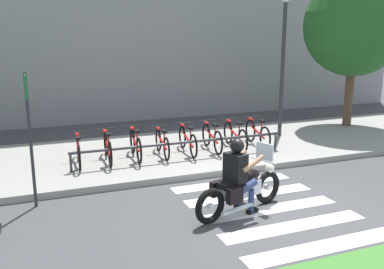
# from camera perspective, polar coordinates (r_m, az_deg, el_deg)

# --- Properties ---
(ground_plane) EXTENTS (48.00, 48.00, 0.00)m
(ground_plane) POSITION_cam_1_polar(r_m,az_deg,el_deg) (8.46, 11.06, -9.66)
(ground_plane) COLOR #424244
(sidewalk) EXTENTS (24.00, 4.40, 0.15)m
(sidewalk) POSITION_cam_1_polar(r_m,az_deg,el_deg) (12.06, 0.09, -2.08)
(sidewalk) COLOR gray
(sidewalk) RESTS_ON ground
(crosswalk_stripe_0) EXTENTS (2.80, 0.40, 0.01)m
(crosswalk_stripe_0) POSITION_cam_1_polar(r_m,az_deg,el_deg) (7.22, 17.23, -14.15)
(crosswalk_stripe_0) COLOR white
(crosswalk_stripe_0) RESTS_ON ground
(crosswalk_stripe_1) EXTENTS (2.80, 0.40, 0.01)m
(crosswalk_stripe_1) POSITION_cam_1_polar(r_m,az_deg,el_deg) (7.79, 13.50, -11.82)
(crosswalk_stripe_1) COLOR white
(crosswalk_stripe_1) RESTS_ON ground
(crosswalk_stripe_2) EXTENTS (2.80, 0.40, 0.01)m
(crosswalk_stripe_2) POSITION_cam_1_polar(r_m,az_deg,el_deg) (8.39, 10.35, -9.78)
(crosswalk_stripe_2) COLOR white
(crosswalk_stripe_2) RESTS_ON ground
(crosswalk_stripe_3) EXTENTS (2.80, 0.40, 0.01)m
(crosswalk_stripe_3) POSITION_cam_1_polar(r_m,az_deg,el_deg) (9.03, 7.66, -8.00)
(crosswalk_stripe_3) COLOR white
(crosswalk_stripe_3) RESTS_ON ground
(crosswalk_stripe_4) EXTENTS (2.80, 0.40, 0.01)m
(crosswalk_stripe_4) POSITION_cam_1_polar(r_m,az_deg,el_deg) (9.69, 5.35, -6.44)
(crosswalk_stripe_4) COLOR white
(crosswalk_stripe_4) RESTS_ON ground
(motorcycle) EXTENTS (2.09, 0.91, 1.24)m
(motorcycle) POSITION_cam_1_polar(r_m,az_deg,el_deg) (8.00, 6.58, -7.27)
(motorcycle) COLOR black
(motorcycle) RESTS_ON ground
(rider) EXTENTS (0.73, 0.66, 1.45)m
(rider) POSITION_cam_1_polar(r_m,az_deg,el_deg) (7.83, 6.24, -4.87)
(rider) COLOR black
(rider) RESTS_ON ground
(bicycle_0) EXTENTS (0.48, 1.66, 0.75)m
(bicycle_0) POSITION_cam_1_polar(r_m,az_deg,el_deg) (10.74, -14.93, -2.13)
(bicycle_0) COLOR black
(bicycle_0) RESTS_ON sidewalk
(bicycle_1) EXTENTS (0.48, 1.71, 0.78)m
(bicycle_1) POSITION_cam_1_polar(r_m,az_deg,el_deg) (10.84, -11.20, -1.74)
(bicycle_1) COLOR black
(bicycle_1) RESTS_ON sidewalk
(bicycle_2) EXTENTS (0.48, 1.67, 0.80)m
(bicycle_2) POSITION_cam_1_polar(r_m,az_deg,el_deg) (10.98, -7.55, -1.36)
(bicycle_2) COLOR black
(bicycle_2) RESTS_ON sidewalk
(bicycle_3) EXTENTS (0.48, 1.57, 0.73)m
(bicycle_3) POSITION_cam_1_polar(r_m,az_deg,el_deg) (11.17, -4.00, -1.16)
(bicycle_3) COLOR black
(bicycle_3) RESTS_ON sidewalk
(bicycle_4) EXTENTS (0.48, 1.70, 0.76)m
(bicycle_4) POSITION_cam_1_polar(r_m,az_deg,el_deg) (11.40, -0.59, -0.78)
(bicycle_4) COLOR black
(bicycle_4) RESTS_ON sidewalk
(bicycle_5) EXTENTS (0.48, 1.62, 0.79)m
(bicycle_5) POSITION_cam_1_polar(r_m,az_deg,el_deg) (11.66, 2.68, -0.42)
(bicycle_5) COLOR black
(bicycle_5) RESTS_ON sidewalk
(bicycle_6) EXTENTS (0.48, 1.72, 0.78)m
(bicycle_6) POSITION_cam_1_polar(r_m,az_deg,el_deg) (11.96, 5.79, -0.14)
(bicycle_6) COLOR black
(bicycle_6) RESTS_ON sidewalk
(bicycle_7) EXTENTS (0.48, 1.63, 0.79)m
(bicycle_7) POSITION_cam_1_polar(r_m,az_deg,el_deg) (12.30, 8.75, 0.16)
(bicycle_7) COLOR black
(bicycle_7) RESTS_ON sidewalk
(bike_rack) EXTENTS (5.59, 0.07, 0.49)m
(bike_rack) POSITION_cam_1_polar(r_m,az_deg,el_deg) (10.75, -1.30, -1.21)
(bike_rack) COLOR #333338
(bike_rack) RESTS_ON sidewalk
(street_lamp) EXTENTS (0.28, 0.28, 4.46)m
(street_lamp) POSITION_cam_1_polar(r_m,az_deg,el_deg) (13.45, 12.09, 10.52)
(street_lamp) COLOR #2D2D33
(street_lamp) RESTS_ON ground
(street_sign) EXTENTS (0.06, 0.44, 2.59)m
(street_sign) POSITION_cam_1_polar(r_m,az_deg,el_deg) (8.44, -21.03, 2.20)
(street_sign) COLOR #2D2D33
(street_sign) RESTS_ON ground
(tree_near_rack) EXTENTS (3.38, 3.38, 5.25)m
(tree_near_rack) POSITION_cam_1_polar(r_m,az_deg,el_deg) (15.61, 20.93, 13.44)
(tree_near_rack) COLOR brown
(tree_near_rack) RESTS_ON ground
(building_backdrop) EXTENTS (24.00, 1.20, 8.78)m
(building_backdrop) POSITION_cam_1_polar(r_m,az_deg,el_deg) (17.10, -7.30, 16.90)
(building_backdrop) COLOR gray
(building_backdrop) RESTS_ON ground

